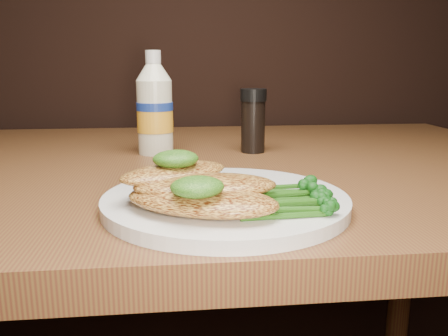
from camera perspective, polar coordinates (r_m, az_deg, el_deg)
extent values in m
cylinder|color=silver|center=(0.51, 0.17, -4.08)|extent=(0.27, 0.27, 0.01)
ellipsoid|color=gold|center=(0.44, -2.76, -3.97)|extent=(0.17, 0.14, 0.02)
ellipsoid|color=gold|center=(0.46, -2.29, -2.22)|extent=(0.14, 0.07, 0.02)
ellipsoid|color=gold|center=(0.49, -6.10, -0.59)|extent=(0.14, 0.12, 0.02)
ellipsoid|color=black|center=(0.42, -3.30, -2.32)|extent=(0.06, 0.05, 0.02)
ellipsoid|color=black|center=(0.49, -5.95, 1.13)|extent=(0.06, 0.05, 0.02)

